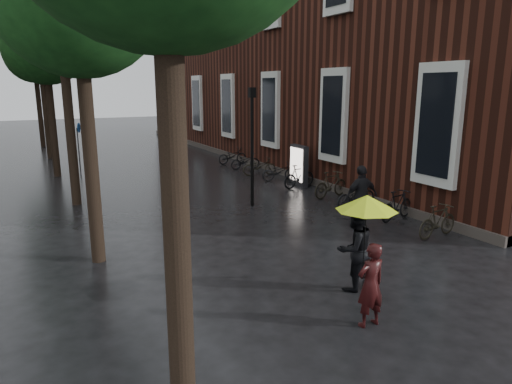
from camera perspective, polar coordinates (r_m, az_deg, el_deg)
ground at (r=7.95m, az=24.24°, el=-19.39°), size 120.00×120.00×0.00m
brick_building at (r=28.41m, az=7.03°, el=16.78°), size 10.20×33.20×12.00m
street_trees at (r=20.04m, az=-24.34°, el=18.35°), size 4.33×34.03×8.91m
person_burgundy at (r=8.29m, az=14.12°, el=-11.19°), size 0.56×0.37×1.53m
person_black at (r=9.59m, az=12.21°, el=-6.94°), size 0.90×0.72×1.76m
lime_umbrella at (r=8.59m, az=13.67°, el=-1.33°), size 1.15×1.15×1.69m
pedestrian_walking at (r=13.77m, az=13.01°, el=-0.59°), size 1.13×0.53×1.88m
parked_bicycles at (r=18.86m, az=5.56°, el=1.84°), size 2.00×14.54×1.01m
ad_lightbox at (r=19.34m, az=5.36°, el=3.34°), size 0.26×1.13×1.71m
lamp_post at (r=15.66m, az=-0.50°, el=7.07°), size 0.21×0.21×4.08m
cycle_sign at (r=22.95m, az=-21.26°, el=5.97°), size 0.13×0.45×2.46m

